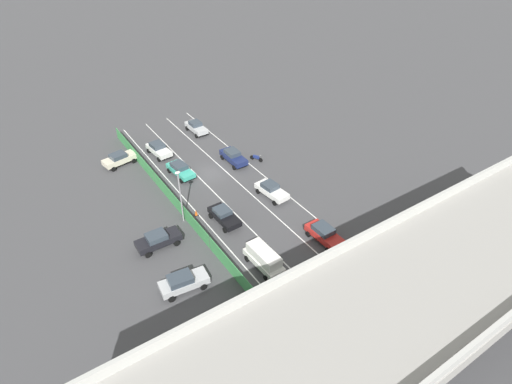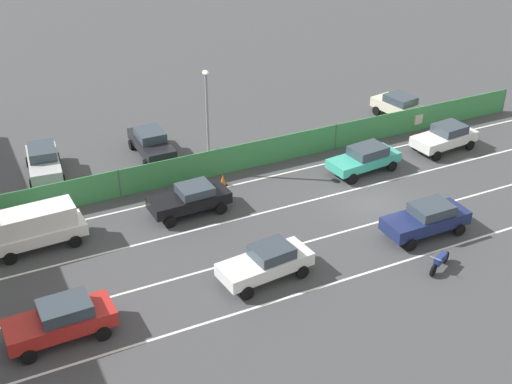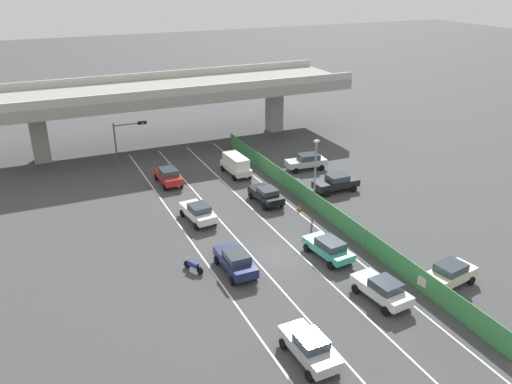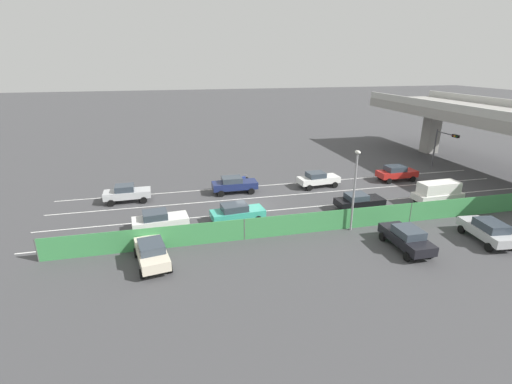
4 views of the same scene
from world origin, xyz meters
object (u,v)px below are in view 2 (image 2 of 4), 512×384
Objects in this scene: parked_sedan_cream at (401,106)px; street_lamp at (207,112)px; car_sedan_white at (267,262)px; car_van_white at (36,226)px; motorcycle at (440,261)px; parked_sedan_dark at (151,142)px; car_sedan_navy at (427,218)px; parked_wagon_silver at (43,160)px; car_sedan_red at (61,319)px; car_sedan_black at (190,198)px; car_hatchback_white at (445,137)px; car_taxi_teal at (365,158)px; traffic_cone at (223,180)px.

parked_sedan_cream is 0.70× the size of street_lamp.
parked_sedan_cream reaches higher than car_sedan_white.
parked_sedan_cream is at bearing -78.50° from car_van_white.
motorcycle is 0.39× the size of parked_sedan_dark.
car_sedan_navy is at bearing -25.72° from motorcycle.
car_sedan_white is at bearing -177.15° from parked_sedan_dark.
car_sedan_white is 16.67m from parked_wagon_silver.
car_sedan_red is 18.50m from car_sedan_navy.
car_sedan_black is 0.98× the size of car_hatchback_white.
parked_wagon_silver is (17.99, 15.02, 0.49)m from motorcycle.
car_sedan_black is 0.96× the size of parked_wagon_silver.
car_sedan_black is 7.16m from car_sedan_white.
parked_sedan_cream is (15.60, -9.19, 0.47)m from motorcycle.
parked_sedan_cream is 15.75m from street_lamp.
car_sedan_navy is 1.00× the size of parked_sedan_cream.
car_sedan_red is (-7.01, 19.58, 0.06)m from car_taxi_teal.
car_sedan_navy is at bearing -132.88° from parked_wagon_silver.
motorcycle is at bearing -121.59° from car_van_white.
parked_wagon_silver reaches higher than parked_sedan_cream.
street_lamp is at bearing 66.51° from car_taxi_teal.
car_taxi_teal is at bearing -90.36° from car_sedan_black.
street_lamp is at bearing -45.73° from car_sedan_red.
car_taxi_teal is (-0.07, -11.18, 0.01)m from car_sedan_black.
car_sedan_red is at bearing 177.04° from car_van_white.
parked_sedan_dark is (7.54, -0.30, 0.05)m from car_sedan_black.
parked_wagon_silver reaches higher than car_sedan_black.
motorcycle is 18.11m from parked_sedan_cream.
parked_wagon_silver reaches higher than car_sedan_red.
parked_sedan_cream is at bearing -53.30° from car_sedan_white.
car_hatchback_white is at bearing -113.16° from parked_sedan_dark.
street_lamp is (10.95, 7.49, 3.07)m from car_sedan_navy.
car_sedan_white is 8.30m from motorcycle.
car_sedan_white is 1.03× the size of car_sedan_red.
street_lamp reaches higher than car_taxi_teal.
car_sedan_red is 0.98× the size of car_sedan_navy.
car_taxi_teal is 0.98× the size of car_van_white.
traffic_cone is at bearing 82.87° from car_hatchback_white.
parked_wagon_silver is (7.97, 17.44, 0.07)m from car_taxi_teal.
car_hatchback_white is 14.83m from traffic_cone.
parked_sedan_cream is (5.33, -0.46, 0.02)m from car_hatchback_white.
street_lamp is at bearing -72.17° from car_van_white.
motorcycle is (-10.09, -8.75, -0.42)m from car_sedan_black.
car_hatchback_white is (7.49, -7.38, -0.02)m from car_sedan_navy.
car_taxi_teal is at bearing -124.99° from parked_sedan_dark.
car_sedan_black is 8.04m from car_van_white.
motorcycle is at bearing 139.66° from car_hatchback_white.
traffic_cone is (9.11, -11.19, -0.61)m from car_sedan_red.
car_sedan_white is (-7.01, 10.14, 0.01)m from car_taxi_teal.
motorcycle is (-3.00, -7.72, -0.44)m from car_sedan_white.
car_sedan_black is 0.95× the size of car_taxi_teal.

